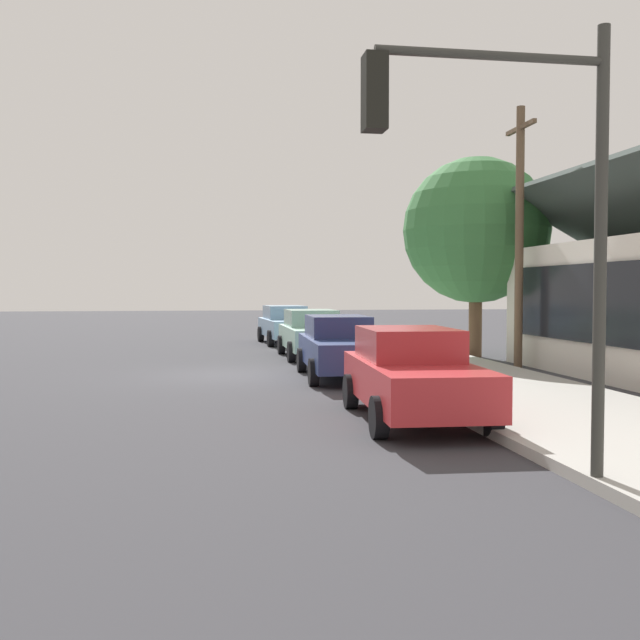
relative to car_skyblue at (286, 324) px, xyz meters
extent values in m
plane|color=#38383D|center=(10.99, -2.66, -0.82)|extent=(120.00, 120.00, 0.00)
cube|color=#B2AFA8|center=(10.99, 2.94, -0.74)|extent=(60.00, 4.20, 0.16)
cube|color=#8CB7E0|center=(0.11, 0.01, -0.14)|extent=(4.84, 2.03, 0.70)
cube|color=#779CBE|center=(-0.36, -0.02, 0.49)|extent=(2.36, 1.68, 0.56)
cylinder|color=black|center=(1.54, 0.97, -0.49)|extent=(0.67, 0.25, 0.66)
cylinder|color=black|center=(1.63, -0.80, -0.49)|extent=(0.67, 0.25, 0.66)
cylinder|color=black|center=(-1.40, 0.81, -0.49)|extent=(0.67, 0.25, 0.66)
cylinder|color=black|center=(-1.31, -0.96, -0.49)|extent=(0.67, 0.25, 0.66)
cube|color=#9ED1BC|center=(6.44, 0.17, -0.14)|extent=(4.73, 1.81, 0.70)
cube|color=#86B1A0|center=(5.97, 0.17, 0.49)|extent=(2.27, 1.59, 0.56)
cylinder|color=black|center=(7.91, 1.07, -0.49)|extent=(0.66, 0.22, 0.66)
cylinder|color=black|center=(7.91, -0.73, -0.49)|extent=(0.66, 0.22, 0.66)
cylinder|color=black|center=(4.98, 1.07, -0.49)|extent=(0.66, 0.22, 0.66)
cylinder|color=black|center=(4.98, -0.73, -0.49)|extent=(0.66, 0.22, 0.66)
cube|color=navy|center=(12.12, 0.02, -0.14)|extent=(4.78, 1.88, 0.70)
cube|color=navy|center=(11.65, 0.04, 0.49)|extent=(2.32, 1.59, 0.56)
cylinder|color=black|center=(13.62, 0.82, -0.49)|extent=(0.67, 0.24, 0.66)
cylinder|color=black|center=(13.55, -0.89, -0.49)|extent=(0.67, 0.24, 0.66)
cylinder|color=black|center=(10.69, 0.93, -0.49)|extent=(0.67, 0.24, 0.66)
cylinder|color=black|center=(10.63, -0.78, -0.49)|extent=(0.67, 0.24, 0.66)
cube|color=red|center=(18.30, 0.14, -0.14)|extent=(4.66, 2.00, 0.70)
cube|color=#A9272B|center=(17.84, 0.16, 0.49)|extent=(2.27, 1.67, 0.56)
cylinder|color=black|center=(19.76, 0.95, -0.49)|extent=(0.67, 0.25, 0.66)
cylinder|color=black|center=(19.67, -0.82, -0.49)|extent=(0.67, 0.25, 0.66)
cylinder|color=black|center=(16.93, 1.09, -0.49)|extent=(0.67, 0.25, 0.66)
cylinder|color=black|center=(16.84, -0.68, -0.49)|extent=(0.67, 0.25, 0.66)
cube|color=black|center=(14.98, 5.99, 1.12)|extent=(10.03, 0.08, 1.98)
cylinder|color=brown|center=(7.11, 5.61, 0.64)|extent=(0.44, 0.44, 2.92)
sphere|color=#38753D|center=(7.11, 5.61, 3.44)|extent=(4.88, 4.88, 4.88)
cylinder|color=#383833|center=(22.83, 0.94, 1.78)|extent=(0.14, 0.14, 5.20)
cylinder|color=#383833|center=(22.83, -0.36, 3.98)|extent=(0.10, 2.60, 0.10)
cube|color=black|center=(22.83, -1.66, 3.53)|extent=(0.28, 0.24, 0.80)
sphere|color=red|center=(22.68, -1.66, 3.79)|extent=(0.16, 0.16, 0.16)
sphere|color=yellow|center=(22.68, -1.66, 3.53)|extent=(0.16, 0.16, 0.16)
sphere|color=green|center=(22.68, -1.66, 3.27)|extent=(0.16, 0.16, 0.16)
cylinder|color=brown|center=(10.63, 5.54, 2.93)|extent=(0.24, 0.24, 7.50)
cube|color=brown|center=(10.63, 5.54, 6.08)|extent=(1.80, 0.12, 0.12)
cylinder|color=red|center=(11.47, 1.54, -0.38)|extent=(0.22, 0.22, 0.55)
sphere|color=red|center=(11.47, 1.54, -0.04)|extent=(0.18, 0.18, 0.18)
camera|label=1|loc=(30.37, -3.46, 1.46)|focal=40.78mm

